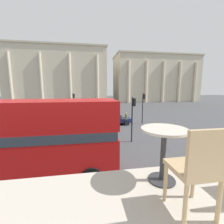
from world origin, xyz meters
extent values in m
cylinder|color=black|center=(-0.25, 7.16, 0.54)|extent=(1.08, 0.22, 1.08)
cylinder|color=black|center=(-0.25, 4.64, 0.54)|extent=(1.08, 0.22, 1.08)
cube|color=#B71414|center=(-3.98, 5.90, 1.42)|extent=(10.26, 2.52, 1.77)
cube|color=#2D3842|center=(-3.98, 5.90, 2.53)|extent=(10.06, 2.55, 0.45)
cube|color=#B71414|center=(-3.98, 5.90, 3.49)|extent=(10.26, 2.52, 1.47)
cylinder|color=#2D2D30|center=(0.63, -0.35, 3.58)|extent=(0.36, 0.36, 0.02)
cylinder|color=#2D2D30|center=(0.63, -0.35, 3.93)|extent=(0.07, 0.07, 0.68)
cylinder|color=beige|center=(0.63, -0.35, 4.28)|extent=(0.60, 0.60, 0.03)
cylinder|color=tan|center=(0.48, -0.70, 3.79)|extent=(0.04, 0.04, 0.44)
cylinder|color=tan|center=(0.82, -0.70, 3.79)|extent=(0.04, 0.04, 0.44)
cylinder|color=tan|center=(0.48, -1.04, 3.79)|extent=(0.04, 0.04, 0.44)
cylinder|color=tan|center=(0.82, -1.04, 3.79)|extent=(0.04, 0.04, 0.44)
cube|color=tan|center=(0.65, -0.87, 4.03)|extent=(0.40, 0.40, 0.05)
cube|color=tan|center=(0.65, -1.05, 4.27)|extent=(0.40, 0.04, 0.42)
cube|color=beige|center=(-9.87, 53.99, 9.11)|extent=(32.23, 12.03, 18.22)
cube|color=#B7AD93|center=(-9.87, 53.99, 18.47)|extent=(32.83, 12.63, 0.50)
cylinder|color=beige|center=(-22.76, 47.53, 7.75)|extent=(0.90, 0.90, 15.49)
cylinder|color=beige|center=(-14.17, 47.53, 7.75)|extent=(0.90, 0.90, 15.49)
cylinder|color=beige|center=(-5.57, 47.53, 7.75)|extent=(0.90, 0.90, 15.49)
cylinder|color=beige|center=(3.02, 47.53, 7.75)|extent=(0.90, 0.90, 15.49)
cube|color=beige|center=(26.32, 55.16, 8.43)|extent=(31.46, 12.88, 16.87)
cube|color=#B7AD93|center=(26.32, 55.16, 17.12)|extent=(32.06, 13.48, 0.50)
cylinder|color=beige|center=(13.73, 48.27, 7.17)|extent=(0.90, 0.90, 14.34)
cylinder|color=beige|center=(20.02, 48.27, 7.17)|extent=(0.90, 0.90, 14.34)
cylinder|color=beige|center=(26.32, 48.27, 7.17)|extent=(0.90, 0.90, 14.34)
cylinder|color=beige|center=(32.61, 48.27, 7.17)|extent=(0.90, 0.90, 14.34)
cylinder|color=beige|center=(38.90, 48.27, 7.17)|extent=(0.90, 0.90, 14.34)
cylinder|color=black|center=(3.55, 10.56, 2.04)|extent=(0.12, 0.12, 4.07)
cube|color=black|center=(3.73, 10.56, 3.62)|extent=(0.20, 0.24, 0.70)
sphere|color=green|center=(3.84, 10.56, 3.77)|extent=(0.14, 0.14, 0.14)
cylinder|color=black|center=(7.13, 17.36, 2.10)|extent=(0.12, 0.12, 4.19)
cube|color=black|center=(7.31, 17.36, 3.74)|extent=(0.20, 0.24, 0.70)
sphere|color=green|center=(7.42, 17.36, 3.89)|extent=(0.14, 0.14, 0.14)
cylinder|color=black|center=(-2.63, 22.75, 2.05)|extent=(0.12, 0.12, 4.09)
cube|color=black|center=(-2.45, 22.75, 3.64)|extent=(0.20, 0.24, 0.70)
sphere|color=red|center=(-2.34, 22.75, 3.79)|extent=(0.14, 0.14, 0.14)
cylinder|color=black|center=(4.68, 18.37, 0.30)|extent=(0.60, 0.18, 0.60)
cylinder|color=black|center=(4.68, 16.62, 0.30)|extent=(0.60, 0.18, 0.60)
cylinder|color=black|center=(1.88, 18.37, 0.30)|extent=(0.60, 0.18, 0.60)
cylinder|color=black|center=(1.88, 16.62, 0.30)|extent=(0.60, 0.18, 0.60)
cube|color=#19234C|center=(3.28, 17.49, 0.57)|extent=(4.20, 1.75, 0.55)
cube|color=#2D3842|center=(3.08, 17.49, 1.10)|extent=(1.89, 1.61, 0.50)
cylinder|color=#282B33|center=(2.80, 24.26, 0.41)|extent=(0.14, 0.14, 0.82)
cylinder|color=#282B33|center=(2.98, 24.26, 0.41)|extent=(0.14, 0.14, 0.82)
cylinder|color=slate|center=(2.89, 24.26, 1.15)|extent=(0.32, 0.32, 0.65)
sphere|color=tan|center=(2.89, 24.26, 1.58)|extent=(0.22, 0.22, 0.22)
cylinder|color=#282B33|center=(2.79, 29.18, 0.39)|extent=(0.14, 0.14, 0.79)
cylinder|color=#282B33|center=(2.97, 29.18, 0.39)|extent=(0.14, 0.14, 0.79)
cylinder|color=black|center=(2.88, 29.18, 1.10)|extent=(0.32, 0.32, 0.62)
sphere|color=tan|center=(2.88, 29.18, 1.52)|extent=(0.21, 0.21, 0.21)
cylinder|color=#282B33|center=(1.11, 11.46, 0.39)|extent=(0.14, 0.14, 0.78)
cylinder|color=#282B33|center=(1.29, 11.46, 0.39)|extent=(0.14, 0.14, 0.78)
cylinder|color=#284799|center=(1.20, 11.46, 1.09)|extent=(0.32, 0.32, 0.62)
sphere|color=tan|center=(1.20, 11.46, 1.50)|extent=(0.21, 0.21, 0.21)
cylinder|color=#282B33|center=(4.50, 16.47, 0.42)|extent=(0.14, 0.14, 0.84)
cylinder|color=#282B33|center=(4.68, 16.47, 0.42)|extent=(0.14, 0.14, 0.84)
cylinder|color=#606638|center=(4.59, 16.47, 1.18)|extent=(0.32, 0.32, 0.67)
sphere|color=tan|center=(4.59, 16.47, 1.62)|extent=(0.23, 0.23, 0.23)
camera|label=1|loc=(-0.34, -2.09, 4.80)|focal=24.00mm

